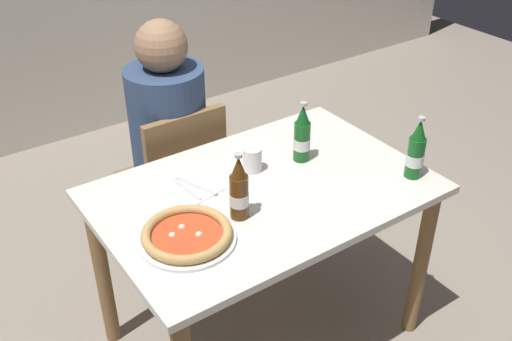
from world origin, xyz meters
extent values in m
plane|color=gray|center=(0.00, 0.00, 0.00)|extent=(8.00, 8.00, 0.00)
cube|color=silver|center=(0.00, 0.00, 0.73)|extent=(1.20, 0.80, 0.03)
cylinder|color=olive|center=(0.54, -0.34, 0.36)|extent=(0.06, 0.06, 0.72)
cylinder|color=olive|center=(-0.54, 0.34, 0.36)|extent=(0.06, 0.06, 0.72)
cylinder|color=olive|center=(0.54, 0.34, 0.36)|extent=(0.06, 0.06, 0.72)
cube|color=olive|center=(-0.05, 0.68, 0.43)|extent=(0.40, 0.40, 0.04)
cube|color=olive|center=(-0.05, 0.50, 0.65)|extent=(0.38, 0.04, 0.40)
cylinder|color=olive|center=(0.12, 0.85, 0.21)|extent=(0.04, 0.04, 0.41)
cylinder|color=olive|center=(-0.22, 0.85, 0.21)|extent=(0.04, 0.04, 0.41)
cylinder|color=olive|center=(0.12, 0.51, 0.21)|extent=(0.04, 0.04, 0.41)
cylinder|color=olive|center=(-0.22, 0.51, 0.21)|extent=(0.04, 0.04, 0.41)
cube|color=#2D3342|center=(-0.05, 0.66, 0.23)|extent=(0.32, 0.28, 0.45)
cylinder|color=#33476B|center=(-0.05, 0.66, 0.73)|extent=(0.34, 0.34, 0.55)
sphere|color=#9E7556|center=(-0.05, 0.66, 1.10)|extent=(0.22, 0.22, 0.22)
cylinder|color=white|center=(-0.37, -0.10, 0.76)|extent=(0.32, 0.32, 0.01)
cylinder|color=#CC4723|center=(-0.37, -0.10, 0.77)|extent=(0.23, 0.23, 0.01)
torus|color=tan|center=(-0.37, -0.10, 0.78)|extent=(0.29, 0.29, 0.03)
sphere|color=silver|center=(-0.41, -0.08, 0.77)|extent=(0.02, 0.02, 0.02)
sphere|color=silver|center=(-0.34, -0.12, 0.77)|extent=(0.02, 0.02, 0.02)
sphere|color=silver|center=(-0.37, -0.06, 0.77)|extent=(0.02, 0.02, 0.02)
cylinder|color=#512D0F|center=(-0.17, -0.09, 0.83)|extent=(0.06, 0.06, 0.16)
cone|color=#512D0F|center=(-0.17, -0.09, 0.95)|extent=(0.05, 0.05, 0.07)
cylinder|color=#B7B7BC|center=(-0.17, -0.09, 0.99)|extent=(0.03, 0.03, 0.01)
cylinder|color=white|center=(-0.17, -0.09, 0.82)|extent=(0.07, 0.07, 0.04)
cylinder|color=#14591E|center=(0.51, -0.25, 0.83)|extent=(0.06, 0.06, 0.16)
cone|color=#14591E|center=(0.51, -0.25, 0.95)|extent=(0.05, 0.05, 0.07)
cylinder|color=#B7B7BC|center=(0.51, -0.25, 0.99)|extent=(0.03, 0.03, 0.01)
cylinder|color=white|center=(0.51, -0.25, 0.82)|extent=(0.07, 0.07, 0.04)
cylinder|color=#14591E|center=(0.24, 0.08, 0.83)|extent=(0.06, 0.06, 0.16)
cone|color=#14591E|center=(0.24, 0.08, 0.95)|extent=(0.05, 0.05, 0.07)
cylinder|color=#B7B7BC|center=(0.24, 0.08, 0.99)|extent=(0.03, 0.03, 0.01)
cylinder|color=white|center=(0.24, 0.08, 0.82)|extent=(0.07, 0.07, 0.04)
cube|color=white|center=(-0.22, 0.14, 0.75)|extent=(0.21, 0.21, 0.00)
cube|color=silver|center=(-0.20, 0.14, 0.76)|extent=(0.08, 0.18, 0.00)
cube|color=silver|center=(-0.24, 0.14, 0.76)|extent=(0.03, 0.17, 0.00)
cylinder|color=white|center=(0.04, 0.13, 0.80)|extent=(0.07, 0.07, 0.09)
camera|label=1|loc=(-1.04, -1.45, 1.95)|focal=41.38mm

